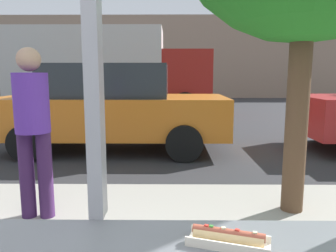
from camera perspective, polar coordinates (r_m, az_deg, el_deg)
name	(u,v)px	position (r m, az deg, el deg)	size (l,w,h in m)	color
ground_plane	(162,129)	(9.13, -1.02, -0.44)	(60.00, 60.00, 0.00)	#2D2D30
sidewalk_strip	(141,244)	(2.99, -4.67, -19.76)	(16.00, 2.80, 0.10)	#9E998E
building_facade_far	(168,57)	(21.88, -0.08, 11.83)	(28.00, 1.20, 5.20)	gray
hotdog_tray_near	(228,238)	(1.01, 10.41, -18.59)	(0.25, 0.15, 0.05)	beige
parked_car_orange	(112,107)	(6.53, -9.64, 3.31)	(4.37, 2.02, 1.68)	orange
box_truck	(106,69)	(12.53, -10.68, 9.72)	(7.28, 2.44, 3.14)	beige
pedestrian	(33,123)	(3.34, -22.46, 0.54)	(0.32, 0.32, 1.63)	#402252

